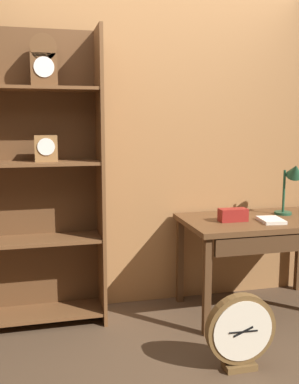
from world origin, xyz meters
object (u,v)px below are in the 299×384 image
at_px(desk_lamp, 292,179).
at_px(round_clock_large, 241,331).
at_px(toolbox_small, 233,215).
at_px(open_repair_manual, 271,220).
at_px(workbench, 262,230).

distance_m(desk_lamp, round_clock_large, 1.40).
xyz_separation_m(toolbox_small, round_clock_large, (-0.26, -0.73, -0.55)).
bearing_deg(toolbox_small, desk_lamp, 10.42).
height_order(open_repair_manual, round_clock_large, open_repair_manual).
relative_size(workbench, open_repair_manual, 5.46).
height_order(desk_lamp, round_clock_large, desk_lamp).
height_order(workbench, open_repair_manual, open_repair_manual).
distance_m(workbench, open_repair_manual, 0.14).
distance_m(workbench, desk_lamp, 0.49).
relative_size(workbench, toolbox_small, 5.67).
relative_size(workbench, desk_lamp, 2.74).
height_order(desk_lamp, open_repair_manual, desk_lamp).
bearing_deg(open_repair_manual, desk_lamp, 41.20).
xyz_separation_m(desk_lamp, toolbox_small, (-0.55, -0.10, -0.24)).
distance_m(toolbox_small, round_clock_large, 0.95).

